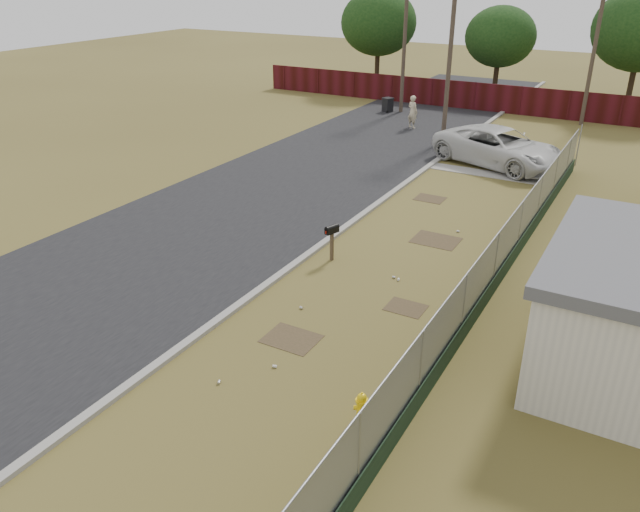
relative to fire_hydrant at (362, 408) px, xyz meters
The scene contains 12 objects.
ground 7.39m from the fire_hydrant, 107.58° to the left, with size 120.00×120.00×0.00m, color brown.
street 17.56m from the fire_hydrant, 120.78° to the left, with size 15.10×60.00×0.12m.
chainlink_fence 8.12m from the fire_hydrant, 83.68° to the left, with size 0.10×27.06×2.02m.
privacy_fence 33.08m from the fire_hydrant, 104.41° to the left, with size 30.00×0.12×1.80m, color #420E14.
utility_poles 28.65m from the fire_hydrant, 102.01° to the left, with size 12.60×8.24×9.00m.
horizon_trees 30.92m from the fire_hydrant, 92.60° to the left, with size 33.32×31.94×7.78m.
fire_hydrant is the anchor object (origin of this frame).
mailbox 8.11m from the fire_hydrant, 122.93° to the left, with size 0.34×0.54×1.25m.
pickup_truck 20.31m from the fire_hydrant, 96.85° to the left, with size 2.99×6.48×1.80m, color silver.
pedestrian 26.77m from the fire_hydrant, 109.49° to the left, with size 0.70×0.46×1.92m, color beige.
trash_bin 31.03m from the fire_hydrant, 112.76° to the left, with size 0.78×0.84×0.92m.
scattered_litter 5.32m from the fire_hydrant, 118.51° to the left, with size 2.24×11.66×0.07m.
Camera 1 is at (6.67, -16.72, 8.96)m, focal length 35.00 mm.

